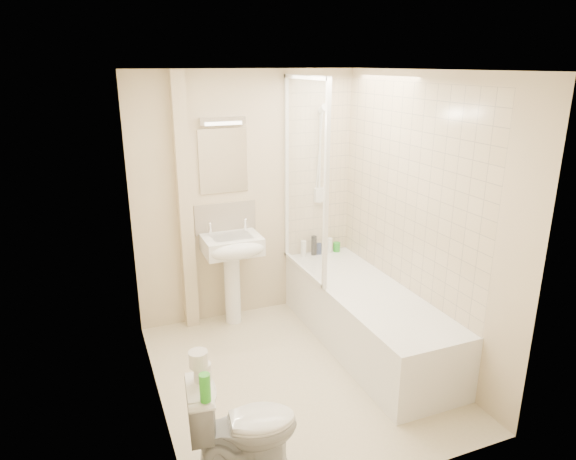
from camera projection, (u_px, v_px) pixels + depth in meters
name	position (u px, v px, depth m)	size (l,w,h in m)	color
floor	(297.00, 374.00, 4.23)	(2.50, 2.50, 0.00)	beige
wall_back	(248.00, 198.00, 4.96)	(2.20, 0.02, 2.40)	beige
wall_left	(149.00, 256.00, 3.47)	(0.02, 2.50, 2.40)	beige
wall_right	(420.00, 221.00, 4.25)	(0.02, 2.50, 2.40)	beige
ceiling	(299.00, 70.00, 3.49)	(2.20, 2.50, 0.02)	white
tile_back	(319.00, 170.00, 5.15)	(0.70, 0.01, 1.75)	beige
tile_right	(407.00, 189.00, 4.36)	(0.01, 2.10, 1.75)	beige
pipe_boxing	(185.00, 206.00, 4.69)	(0.12, 0.12, 2.40)	beige
splashback	(225.00, 218.00, 4.92)	(0.60, 0.01, 0.30)	beige
mirror	(223.00, 161.00, 4.75)	(0.46, 0.01, 0.60)	white
strip_light	(222.00, 121.00, 4.62)	(0.42, 0.07, 0.07)	silver
bathtub	(366.00, 316.00, 4.59)	(0.70, 2.10, 0.55)	white
shower_screen	(304.00, 179.00, 4.63)	(0.04, 0.92, 1.80)	white
shower_fixture	(321.00, 158.00, 5.07)	(0.10, 0.16, 0.99)	white
pedestal_sink	(233.00, 255.00, 4.82)	(0.53, 0.49, 1.03)	white
bottle_white_a	(303.00, 249.00, 5.26)	(0.06, 0.06, 0.16)	white
bottle_black_b	(314.00, 245.00, 5.30)	(0.06, 0.06, 0.20)	black
bottle_blue	(319.00, 249.00, 5.33)	(0.06, 0.06, 0.12)	navy
bottle_white_b	(329.00, 245.00, 5.37)	(0.06, 0.06, 0.16)	white
bottle_green	(337.00, 247.00, 5.41)	(0.07, 0.07, 0.10)	green
toilet	(244.00, 427.00, 3.12)	(0.70, 0.46, 0.67)	white
toilet_roll_lower	(202.00, 372.00, 3.00)	(0.10, 0.10, 0.11)	white
toilet_roll_upper	(198.00, 359.00, 2.95)	(0.11, 0.11, 0.10)	white
green_bottle	(205.00, 388.00, 2.80)	(0.06, 0.06, 0.17)	green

